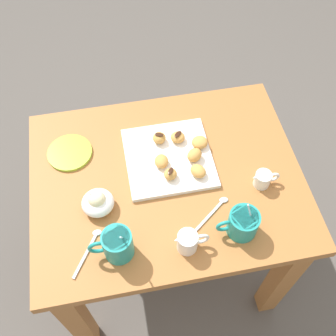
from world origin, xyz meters
name	(u,v)px	position (x,y,z in m)	size (l,w,h in m)	color
ground_plane	(167,257)	(0.00, 0.00, 0.00)	(8.00, 8.00, 0.00)	#514C47
dining_table	(167,199)	(0.00, 0.00, 0.56)	(0.89, 0.70, 0.71)	#A36633
pastry_plate_square	(169,158)	(-0.02, -0.07, 0.72)	(0.29, 0.29, 0.02)	white
coffee_mug_teal_left	(242,223)	(-0.18, 0.23, 0.76)	(0.13, 0.09, 0.13)	teal
coffee_mug_teal_right	(117,244)	(0.19, 0.23, 0.76)	(0.13, 0.09, 0.15)	teal
cream_pitcher_white	(188,241)	(-0.01, 0.25, 0.75)	(0.10, 0.06, 0.07)	white
ice_cream_bowl	(98,202)	(0.23, 0.07, 0.74)	(0.10, 0.10, 0.07)	white
chocolate_sauce_pitcher	(263,179)	(-0.30, 0.08, 0.74)	(0.09, 0.05, 0.06)	white
saucer_lime_left	(70,153)	(0.31, -0.15, 0.72)	(0.15, 0.15, 0.01)	#9EC633
loose_spoon_near_saucer	(214,210)	(-0.12, 0.15, 0.71)	(0.14, 0.10, 0.01)	silver
loose_spoon_by_plate	(90,247)	(0.27, 0.20, 0.71)	(0.10, 0.14, 0.01)	silver
beignet_0	(170,174)	(-0.01, 0.01, 0.74)	(0.04, 0.04, 0.03)	#D19347
chocolate_drizzle_0	(170,171)	(-0.01, 0.01, 0.76)	(0.03, 0.01, 0.01)	#381E11
beignet_1	(194,155)	(-0.10, -0.04, 0.75)	(0.04, 0.05, 0.04)	#D19347
beignet_2	(198,171)	(-0.10, 0.02, 0.74)	(0.04, 0.05, 0.03)	#D19347
beignet_3	(160,138)	(0.00, -0.14, 0.74)	(0.04, 0.05, 0.03)	#D19347
chocolate_drizzle_3	(160,134)	(0.00, -0.14, 0.76)	(0.03, 0.02, 0.01)	#381E11
beignet_4	(200,142)	(-0.13, -0.10, 0.74)	(0.05, 0.05, 0.03)	#D19347
beignet_5	(178,137)	(-0.06, -0.13, 0.74)	(0.05, 0.05, 0.03)	#D19347
chocolate_drizzle_5	(178,134)	(-0.06, -0.13, 0.76)	(0.03, 0.02, 0.01)	#381E11
beignet_6	(161,161)	(0.01, -0.04, 0.74)	(0.04, 0.05, 0.03)	#D19347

